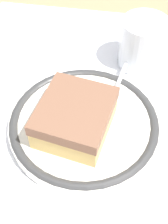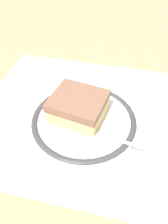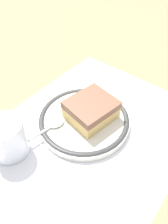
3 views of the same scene
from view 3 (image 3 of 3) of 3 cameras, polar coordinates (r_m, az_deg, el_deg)
ground_plane at (r=0.47m, az=0.28°, el=-6.91°), size 2.40×2.40×0.00m
placemat at (r=0.47m, az=0.28°, el=-6.85°), size 0.52×0.38×0.00m
plate at (r=0.49m, az=0.00°, el=-2.10°), size 0.21×0.21×0.02m
cake_slice at (r=0.47m, az=1.94°, el=0.66°), size 0.11×0.11×0.05m
spoon at (r=0.46m, az=-9.58°, el=-4.36°), size 0.13×0.04×0.01m
cup at (r=0.45m, az=-19.73°, el=-7.03°), size 0.07×0.07×0.08m
napkin at (r=0.61m, az=4.54°, el=8.57°), size 0.13×0.13×0.00m
sugar_packet at (r=0.57m, az=19.94°, el=2.60°), size 0.06×0.05×0.01m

